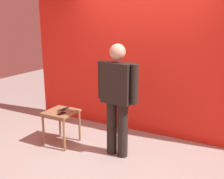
{
  "coord_description": "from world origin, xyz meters",
  "views": [
    {
      "loc": [
        1.63,
        -2.9,
        1.97
      ],
      "look_at": [
        -0.18,
        0.55,
        0.94
      ],
      "focal_mm": 42.08,
      "sensor_mm": 36.0,
      "label": 1
    }
  ],
  "objects": [
    {
      "name": "tv_remote",
      "position": [
        -0.95,
        0.35,
        0.57
      ],
      "size": [
        0.05,
        0.17,
        0.02
      ],
      "primitive_type": "cube",
      "rotation": [
        0.0,
        0.0,
        -0.06
      ],
      "color": "black",
      "rests_on": "side_table"
    },
    {
      "name": "standing_person",
      "position": [
        0.02,
        0.33,
        0.93
      ],
      "size": [
        0.66,
        0.26,
        1.67
      ],
      "color": "black",
      "rests_on": "ground_plane"
    },
    {
      "name": "back_wall_red",
      "position": [
        0.0,
        1.36,
        1.61
      ],
      "size": [
        4.46,
        0.12,
        3.21
      ],
      "primitive_type": "cube",
      "color": "red",
      "rests_on": "ground_plane"
    },
    {
      "name": "cell_phone",
      "position": [
        -0.87,
        0.15,
        0.56
      ],
      "size": [
        0.08,
        0.15,
        0.01
      ],
      "primitive_type": "cube",
      "rotation": [
        0.0,
        0.0,
        -0.06
      ],
      "color": "black",
      "rests_on": "side_table"
    },
    {
      "name": "side_table",
      "position": [
        -0.95,
        0.25,
        0.46
      ],
      "size": [
        0.48,
        0.48,
        0.56
      ],
      "color": "olive",
      "rests_on": "ground_plane"
    },
    {
      "name": "ground_plane",
      "position": [
        0.0,
        0.0,
        0.0
      ],
      "size": [
        12.0,
        12.0,
        0.0
      ],
      "primitive_type": "plane",
      "color": "#9E9991"
    }
  ]
}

